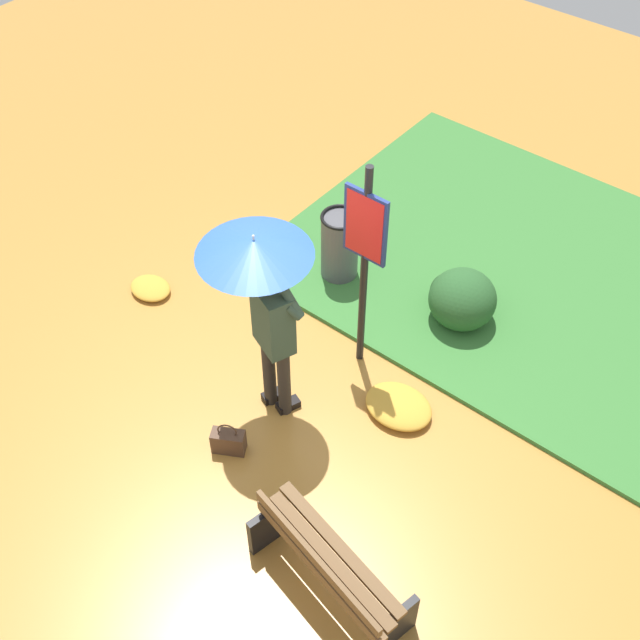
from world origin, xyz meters
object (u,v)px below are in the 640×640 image
Objects in this scene: handbag at (229,441)px; park_bench at (327,566)px; info_sign_post at (365,248)px; trash_bin at (340,246)px; person_with_umbrella at (263,284)px.

park_bench is at bearing 161.78° from handbag.
info_sign_post is at bearing -98.66° from handbag.
trash_bin reaches higher than park_bench.
person_with_umbrella is 0.89× the size of info_sign_post.
handbag is at bearing 81.34° from info_sign_post.
person_with_umbrella is at bearing -35.90° from park_bench.
person_with_umbrella is 1.03m from info_sign_post.
handbag is at bearing 104.89° from trash_bin.
handbag is 0.26× the size of park_bench.
person_with_umbrella is 2.20m from trash_bin.
info_sign_post is 1.59m from trash_bin.
park_bench is (-1.52, 0.50, 0.28)m from handbag.
person_with_umbrella reaches higher than park_bench.
info_sign_post is at bearing -107.95° from person_with_umbrella.
info_sign_post is (-0.31, -0.97, -0.11)m from person_with_umbrella.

